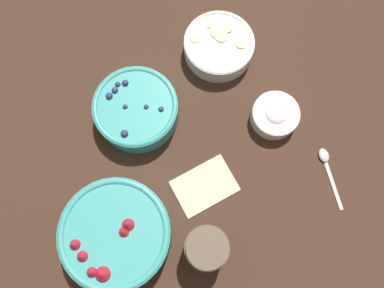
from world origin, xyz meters
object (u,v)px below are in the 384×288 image
Objects in this scene: bowl_bananas at (219,46)px; jar_chocolate at (206,248)px; bowl_cream at (275,115)px; bowl_strawberries at (116,234)px; bowl_blueberries at (136,109)px.

jar_chocolate is (-0.22, -0.39, 0.02)m from bowl_bananas.
jar_chocolate reaches higher than bowl_cream.
bowl_bananas is at bearing 38.43° from bowl_strawberries.
bowl_cream is (0.41, 0.09, -0.02)m from bowl_strawberries.
jar_chocolate is (-0.26, -0.19, 0.02)m from bowl_cream.
bowl_blueberries is at bearing -164.33° from bowl_bananas.
bowl_strawberries is 2.11× the size of bowl_cream.
bowl_cream is at bearing -78.73° from bowl_bananas.
bowl_bananas is at bearing 101.27° from bowl_cream.
bowl_strawberries is at bearing 147.17° from jar_chocolate.
bowl_cream is (0.04, -0.20, -0.00)m from bowl_bananas.
jar_chocolate reaches higher than bowl_strawberries.
jar_chocolate reaches higher than bowl_bananas.
jar_chocolate reaches higher than bowl_blueberries.
bowl_strawberries is 0.47m from bowl_bananas.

